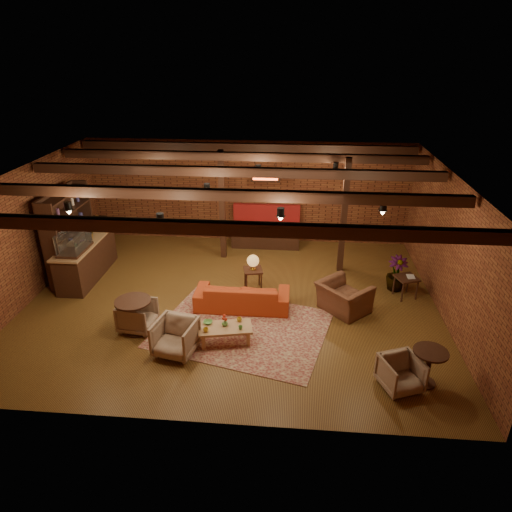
# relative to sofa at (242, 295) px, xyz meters

# --- Properties ---
(floor) EXTENTS (10.00, 10.00, 0.00)m
(floor) POSITION_rel_sofa_xyz_m (-0.29, 0.24, -0.33)
(floor) COLOR #3C210F
(floor) RESTS_ON ground
(ceiling) EXTENTS (10.00, 8.00, 0.02)m
(ceiling) POSITION_rel_sofa_xyz_m (-0.29, 0.24, 2.87)
(ceiling) COLOR black
(ceiling) RESTS_ON wall_back
(wall_back) EXTENTS (10.00, 0.02, 3.20)m
(wall_back) POSITION_rel_sofa_xyz_m (-0.29, 4.24, 1.27)
(wall_back) COLOR brown
(wall_back) RESTS_ON ground
(wall_front) EXTENTS (10.00, 0.02, 3.20)m
(wall_front) POSITION_rel_sofa_xyz_m (-0.29, -3.76, 1.27)
(wall_front) COLOR brown
(wall_front) RESTS_ON ground
(wall_left) EXTENTS (0.02, 8.00, 3.20)m
(wall_left) POSITION_rel_sofa_xyz_m (-5.29, 0.24, 1.27)
(wall_left) COLOR brown
(wall_left) RESTS_ON ground
(wall_right) EXTENTS (0.02, 8.00, 3.20)m
(wall_right) POSITION_rel_sofa_xyz_m (4.71, 0.24, 1.27)
(wall_right) COLOR brown
(wall_right) RESTS_ON ground
(ceiling_beams) EXTENTS (9.80, 6.40, 0.22)m
(ceiling_beams) POSITION_rel_sofa_xyz_m (-0.29, 0.24, 2.75)
(ceiling_beams) COLOR black
(ceiling_beams) RESTS_ON ceiling
(ceiling_pipe) EXTENTS (9.60, 0.12, 0.12)m
(ceiling_pipe) POSITION_rel_sofa_xyz_m (-0.29, 1.84, 2.52)
(ceiling_pipe) COLOR black
(ceiling_pipe) RESTS_ON ceiling
(post_left) EXTENTS (0.16, 0.16, 3.20)m
(post_left) POSITION_rel_sofa_xyz_m (-0.89, 2.84, 1.27)
(post_left) COLOR black
(post_left) RESTS_ON ground
(post_right) EXTENTS (0.16, 0.16, 3.20)m
(post_right) POSITION_rel_sofa_xyz_m (2.51, 2.24, 1.27)
(post_right) COLOR black
(post_right) RESTS_ON ground
(service_counter) EXTENTS (0.80, 2.50, 1.60)m
(service_counter) POSITION_rel_sofa_xyz_m (-4.39, 1.24, 0.47)
(service_counter) COLOR black
(service_counter) RESTS_ON ground
(plant_counter) EXTENTS (0.35, 0.39, 0.30)m
(plant_counter) POSITION_rel_sofa_xyz_m (-4.29, 1.44, 0.89)
(plant_counter) COLOR #337F33
(plant_counter) RESTS_ON service_counter
(shelving_hutch) EXTENTS (0.52, 2.00, 2.40)m
(shelving_hutch) POSITION_rel_sofa_xyz_m (-4.79, 1.34, 0.87)
(shelving_hutch) COLOR black
(shelving_hutch) RESTS_ON ground
(banquette) EXTENTS (2.10, 0.70, 1.00)m
(banquette) POSITION_rel_sofa_xyz_m (0.31, 3.79, 0.17)
(banquette) COLOR maroon
(banquette) RESTS_ON ground
(service_sign) EXTENTS (0.86, 0.06, 0.30)m
(service_sign) POSITION_rel_sofa_xyz_m (0.31, 3.34, 2.02)
(service_sign) COLOR #FF4819
(service_sign) RESTS_ON ceiling
(ceiling_spotlights) EXTENTS (6.40, 4.40, 0.28)m
(ceiling_spotlights) POSITION_rel_sofa_xyz_m (-0.29, 0.24, 2.53)
(ceiling_spotlights) COLOR black
(ceiling_spotlights) RESTS_ON ceiling
(rug) EXTENTS (4.25, 3.63, 0.01)m
(rug) POSITION_rel_sofa_xyz_m (0.10, -0.93, -0.32)
(rug) COLOR maroon
(rug) RESTS_ON floor
(sofa) EXTENTS (2.26, 0.89, 0.66)m
(sofa) POSITION_rel_sofa_xyz_m (0.00, 0.00, 0.00)
(sofa) COLOR #AA3617
(sofa) RESTS_ON floor
(coffee_table) EXTENTS (1.22, 0.78, 0.64)m
(coffee_table) POSITION_rel_sofa_xyz_m (-0.21, -1.44, 0.02)
(coffee_table) COLOR #AA784F
(coffee_table) RESTS_ON floor
(side_table_lamp) EXTENTS (0.56, 0.56, 0.98)m
(side_table_lamp) POSITION_rel_sofa_xyz_m (0.17, 0.92, 0.42)
(side_table_lamp) COLOR black
(side_table_lamp) RESTS_ON floor
(round_table_left) EXTENTS (0.78, 0.78, 0.81)m
(round_table_left) POSITION_rel_sofa_xyz_m (-2.23, -1.26, 0.22)
(round_table_left) COLOR black
(round_table_left) RESTS_ON floor
(armchair_a) EXTENTS (0.76, 0.80, 0.75)m
(armchair_a) POSITION_rel_sofa_xyz_m (-2.22, -1.12, 0.04)
(armchair_a) COLOR #BAA890
(armchair_a) RESTS_ON floor
(armchair_b) EXTENTS (0.94, 0.90, 0.82)m
(armchair_b) POSITION_rel_sofa_xyz_m (-1.16, -1.89, 0.08)
(armchair_b) COLOR #BAA890
(armchair_b) RESTS_ON floor
(armchair_right) EXTENTS (1.28, 1.30, 0.97)m
(armchair_right) POSITION_rel_sofa_xyz_m (2.41, 0.05, 0.16)
(armchair_right) COLOR brown
(armchair_right) RESTS_ON floor
(side_table_book) EXTENTS (0.64, 0.64, 0.58)m
(side_table_book) POSITION_rel_sofa_xyz_m (4.03, 0.86, 0.19)
(side_table_book) COLOR black
(side_table_book) RESTS_ON floor
(round_table_right) EXTENTS (0.64, 0.64, 0.75)m
(round_table_right) POSITION_rel_sofa_xyz_m (3.75, -2.43, 0.17)
(round_table_right) COLOR black
(round_table_right) RESTS_ON floor
(armchair_far) EXTENTS (0.88, 0.86, 0.71)m
(armchair_far) POSITION_rel_sofa_xyz_m (3.24, -2.59, 0.03)
(armchair_far) COLOR #BAA890
(armchair_far) RESTS_ON floor
(plant_tall) EXTENTS (1.72, 1.72, 2.76)m
(plant_tall) POSITION_rel_sofa_xyz_m (3.86, 1.23, 1.05)
(plant_tall) COLOR #4C7F4C
(plant_tall) RESTS_ON floor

